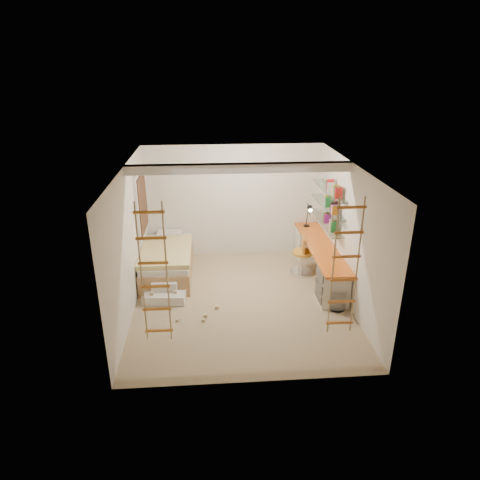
{
  "coord_description": "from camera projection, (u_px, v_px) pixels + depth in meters",
  "views": [
    {
      "loc": [
        -0.57,
        -7.1,
        4.22
      ],
      "look_at": [
        0.0,
        0.3,
        1.15
      ],
      "focal_mm": 32.0,
      "sensor_mm": 36.0,
      "label": 1
    }
  ],
  "objects": [
    {
      "name": "rope_ladder_left",
      "position": [
        154.0,
        275.0,
        5.91
      ],
      "size": [
        0.41,
        0.04,
        2.13
      ],
      "primitive_type": null,
      "color": "orange",
      "rests_on": "ceiling"
    },
    {
      "name": "swivel_chair",
      "position": [
        302.0,
        260.0,
        9.17
      ],
      "size": [
        0.57,
        0.57,
        0.85
      ],
      "color": "gold",
      "rests_on": "floor"
    },
    {
      "name": "floor",
      "position": [
        241.0,
        301.0,
        8.2
      ],
      "size": [
        4.5,
        4.5,
        0.0
      ],
      "primitive_type": "plane",
      "color": "tan",
      "rests_on": "ground"
    },
    {
      "name": "window_frame",
      "position": [
        141.0,
        203.0,
        8.85
      ],
      "size": [
        0.06,
        1.15,
        1.35
      ],
      "primitive_type": "cube",
      "color": "white",
      "rests_on": "wall_left"
    },
    {
      "name": "toy_blocks",
      "position": [
        180.0,
        294.0,
        7.99
      ],
      "size": [
        1.28,
        1.07,
        0.62
      ],
      "color": "#CCB284",
      "rests_on": "floor"
    },
    {
      "name": "shelves",
      "position": [
        327.0,
        206.0,
        8.8
      ],
      "size": [
        0.25,
        1.8,
        0.71
      ],
      "color": "white",
      "rests_on": "wall_right"
    },
    {
      "name": "rope_ladder_right",
      "position": [
        345.0,
        268.0,
        6.1
      ],
      "size": [
        0.41,
        0.04,
        2.13
      ],
      "primitive_type": null,
      "color": "#C26721",
      "rests_on": "ceiling"
    },
    {
      "name": "window_blind",
      "position": [
        143.0,
        203.0,
        8.85
      ],
      "size": [
        0.02,
        1.0,
        1.2
      ],
      "primitive_type": "cube",
      "color": "#4C2D1E",
      "rests_on": "window_frame"
    },
    {
      "name": "task_lamp",
      "position": [
        309.0,
        212.0,
        9.56
      ],
      "size": [
        0.14,
        0.36,
        0.57
      ],
      "color": "black",
      "rests_on": "desk"
    },
    {
      "name": "waste_bin",
      "position": [
        337.0,
        300.0,
        7.88
      ],
      "size": [
        0.29,
        0.29,
        0.37
      ],
      "primitive_type": "cylinder",
      "color": "white",
      "rests_on": "floor"
    },
    {
      "name": "bed",
      "position": [
        167.0,
        261.0,
        9.1
      ],
      "size": [
        1.02,
        2.0,
        0.69
      ],
      "color": "#AD7F51",
      "rests_on": "floor"
    },
    {
      "name": "books",
      "position": [
        328.0,
        200.0,
        8.75
      ],
      "size": [
        0.14,
        0.7,
        0.92
      ],
      "color": "#1E722D",
      "rests_on": "shelves"
    },
    {
      "name": "desk",
      "position": [
        319.0,
        260.0,
        8.96
      ],
      "size": [
        0.56,
        2.8,
        0.75
      ],
      "color": "orange",
      "rests_on": "floor"
    },
    {
      "name": "ceiling_beam",
      "position": [
        240.0,
        168.0,
        7.51
      ],
      "size": [
        4.0,
        0.18,
        0.16
      ],
      "primitive_type": "cube",
      "color": "white",
      "rests_on": "ceiling"
    },
    {
      "name": "play_platform",
      "position": [
        166.0,
        291.0,
        8.29
      ],
      "size": [
        0.85,
        0.69,
        0.35
      ],
      "color": "silver",
      "rests_on": "floor"
    }
  ]
}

